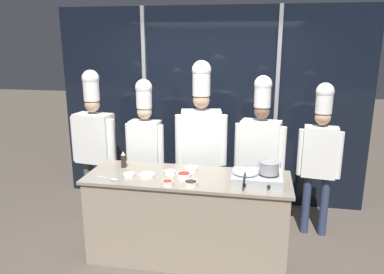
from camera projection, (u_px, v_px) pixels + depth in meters
The scene contains 20 objects.
ground_plane at pixel (188, 256), 4.05m from camera, with size 24.00×24.00×0.00m, color brown.
window_wall_back at pixel (209, 108), 5.17m from camera, with size 4.25×0.09×2.70m.
demo_counter at pixel (188, 217), 3.93m from camera, with size 2.09×0.72×0.92m.
portable_stove at pixel (257, 178), 3.63m from camera, with size 0.48×0.39×0.10m.
frying_pan at pixel (246, 170), 3.63m from camera, with size 0.26×0.45×0.05m.
stock_pot at pixel (269, 167), 3.58m from camera, with size 0.22×0.19×0.12m.
squeeze_bottle_soy at pixel (123, 160), 4.06m from camera, with size 0.05×0.05×0.18m.
prep_bowl_shrimp at pixel (191, 169), 3.95m from camera, with size 0.15×0.15×0.05m.
prep_bowl_ginger at pixel (170, 172), 3.86m from camera, with size 0.13×0.13×0.04m.
prep_bowl_bell_pepper at pixel (184, 175), 3.75m from camera, with size 0.15×0.15×0.06m.
prep_bowl_chili_flakes at pixel (168, 183), 3.58m from camera, with size 0.11×0.11×0.04m.
prep_bowl_noodles at pixel (129, 175), 3.79m from camera, with size 0.12×0.12×0.04m.
prep_bowl_soy_glaze at pixel (191, 183), 3.56m from camera, with size 0.14×0.14×0.05m.
prep_bowl_onion at pixel (147, 175), 3.79m from camera, with size 0.16×0.16×0.04m.
serving_spoon_slotted at pixel (112, 179), 3.72m from camera, with size 0.27×0.10×0.02m.
chef_head at pixel (94, 138), 4.66m from camera, with size 0.60×0.30×1.92m.
chef_sous at pixel (145, 141), 4.51m from camera, with size 0.48×0.20×1.82m.
chef_line at pixel (201, 137), 4.42m from camera, with size 0.60×0.32×2.04m.
chef_pastry at pixel (260, 146), 4.39m from camera, with size 0.59×0.31×1.88m.
chef_apprentice at pixel (320, 149), 4.25m from camera, with size 0.49×0.24×1.81m.
Camera 1 is at (0.70, -3.52, 2.27)m, focal length 35.00 mm.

